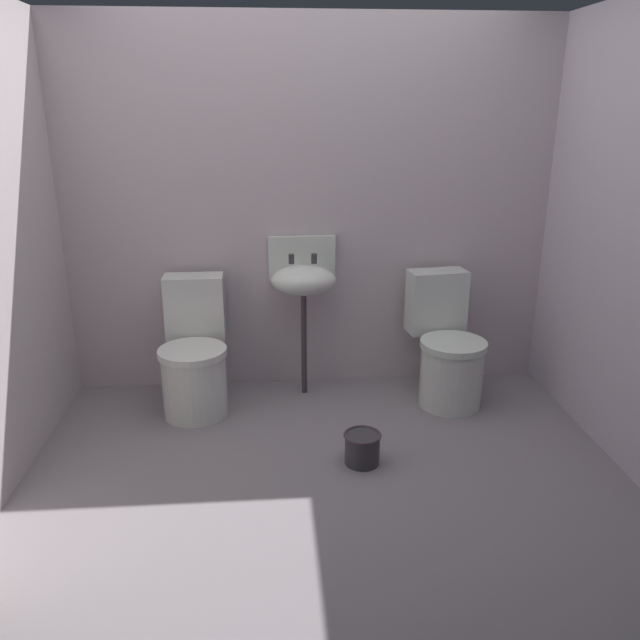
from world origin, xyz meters
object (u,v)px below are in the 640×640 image
at_px(toilet_left, 195,359).
at_px(toilet_right, 447,351).
at_px(bucket, 362,448).
at_px(sink, 303,278).

height_order(toilet_left, toilet_right, same).
xyz_separation_m(toilet_left, toilet_right, (1.54, 0.00, 0.00)).
bearing_deg(bucket, sink, 105.50).
xyz_separation_m(sink, bucket, (0.25, -0.91, -0.67)).
distance_m(toilet_left, sink, 0.82).
bearing_deg(toilet_right, bucket, 41.30).
height_order(toilet_right, bucket, toilet_right).
xyz_separation_m(toilet_right, bucket, (-0.63, -0.72, -0.23)).
height_order(toilet_right, sink, sink).
relative_size(sink, bucket, 5.03).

